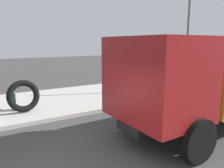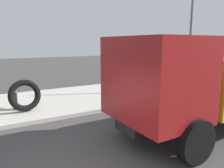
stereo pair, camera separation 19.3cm
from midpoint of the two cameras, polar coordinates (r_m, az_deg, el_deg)
name	(u,v)px [view 2 (the right image)]	position (r m, az deg, el deg)	size (l,w,h in m)	color
sidewalk_curb	(14,106)	(10.55, -23.76, -5.38)	(36.00, 5.00, 0.15)	#BCB7AD
fire_hydrant	(15,99)	(9.74, -23.50, -3.71)	(0.21, 0.48, 0.77)	#2D8438
loose_tire	(25,95)	(9.24, -21.28, -2.81)	(1.26, 1.26, 0.24)	black
dump_truck_yellow	(209,81)	(7.77, 24.67, 0.65)	(7.04, 2.90, 3.00)	gold
street_light_pole	(190,37)	(13.01, 20.19, 11.48)	(0.12, 0.12, 6.00)	#595B5E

